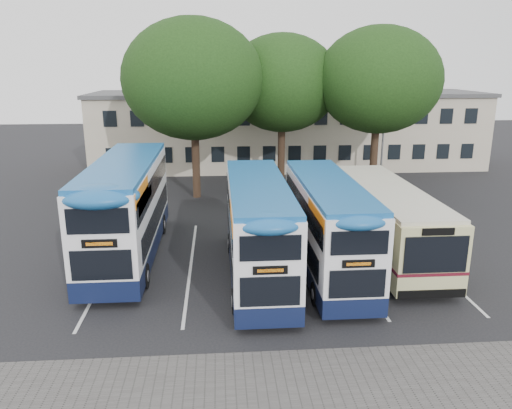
{
  "coord_description": "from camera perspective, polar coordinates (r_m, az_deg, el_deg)",
  "views": [
    {
      "loc": [
        -5.94,
        -15.34,
        8.46
      ],
      "look_at": [
        -4.4,
        5.0,
        2.69
      ],
      "focal_mm": 35.0,
      "sensor_mm": 36.0,
      "label": 1
    }
  ],
  "objects": [
    {
      "name": "lamp_post",
      "position": [
        37.43,
        14.52,
        10.12
      ],
      "size": [
        0.25,
        1.05,
        9.06
      ],
      "color": "gray",
      "rests_on": "ground"
    },
    {
      "name": "tree_left",
      "position": [
        32.04,
        -7.19,
        14.01
      ],
      "size": [
        8.81,
        8.81,
        11.29
      ],
      "color": "black",
      "rests_on": "ground"
    },
    {
      "name": "bus_dd_right",
      "position": [
        20.82,
        8.14,
        -2.02
      ],
      "size": [
        2.27,
        9.37,
        3.9
      ],
      "color": "#10183A",
      "rests_on": "ground"
    },
    {
      "name": "ground",
      "position": [
        18.5,
        15.27,
        -12.04
      ],
      "size": [
        120.0,
        120.0,
        0.0
      ],
      "primitive_type": "plane",
      "color": "black",
      "rests_on": "ground"
    },
    {
      "name": "tree_mid",
      "position": [
        34.55,
        3.02,
        13.67
      ],
      "size": [
        7.69,
        7.69,
        10.48
      ],
      "color": "black",
      "rests_on": "ground"
    },
    {
      "name": "bus_dd_left",
      "position": [
        22.88,
        -14.56,
        -0.04
      ],
      "size": [
        2.56,
        10.55,
        4.4
      ],
      "color": "#10183A",
      "rests_on": "ground"
    },
    {
      "name": "bus_single",
      "position": [
        23.49,
        14.64,
        -1.27
      ],
      "size": [
        2.68,
        10.51,
        3.14
      ],
      "color": "beige",
      "rests_on": "ground"
    },
    {
      "name": "bus_dd_mid",
      "position": [
        20.09,
        0.23,
        -2.38
      ],
      "size": [
        2.32,
        9.57,
        3.99
      ],
      "color": "#10183A",
      "rests_on": "ground"
    },
    {
      "name": "bay_lines",
      "position": [
        22.13,
        1.69,
        -6.68
      ],
      "size": [
        14.12,
        11.0,
        0.01
      ],
      "color": "silver",
      "rests_on": "ground"
    },
    {
      "name": "tree_right",
      "position": [
        33.71,
        13.85,
        13.63
      ],
      "size": [
        7.98,
        7.98,
        10.86
      ],
      "color": "black",
      "rests_on": "ground"
    },
    {
      "name": "depot_building",
      "position": [
        43.07,
        3.66,
        8.68
      ],
      "size": [
        32.4,
        8.4,
        6.2
      ],
      "color": "#BEB499",
      "rests_on": "ground"
    }
  ]
}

